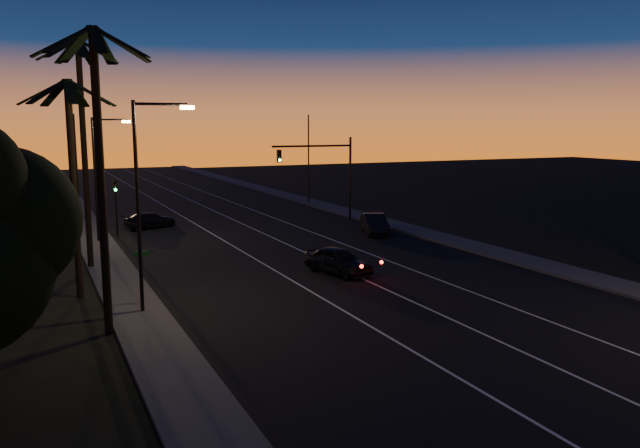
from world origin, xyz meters
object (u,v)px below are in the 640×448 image
signal_mast (325,164)px  cross_car (150,220)px  lead_car (338,261)px  right_car (375,224)px

signal_mast → cross_car: size_ratio=1.56×
signal_mast → lead_car: signal_mast is taller
signal_mast → right_car: (0.81, -6.88, -4.04)m
signal_mast → right_car: signal_mast is taller
signal_mast → lead_car: bearing=-113.2°
right_car → signal_mast: bearing=96.7°
right_car → cross_car: right_car is taller
signal_mast → cross_car: signal_mast is taller
lead_car → signal_mast: bearing=66.8°
signal_mast → cross_car: (-13.79, 2.80, -4.16)m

